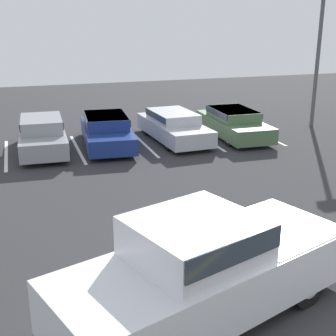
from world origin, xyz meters
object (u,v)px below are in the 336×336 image
Objects in this scene: parked_sedan_c at (173,125)px; parked_sedan_d at (233,122)px; pickup_truck at (207,267)px; parked_sedan_b at (107,130)px; light_post at (319,44)px; parked_sedan_a at (42,134)px.

parked_sedan_c is 1.02× the size of parked_sedan_d.
pickup_truck is at bearing -19.20° from parked_sedan_c.
parked_sedan_d is at bearing 92.41° from parked_sedan_b.
parked_sedan_b is at bearing -177.54° from light_post.
parked_sedan_a is 2.51m from parked_sedan_b.
light_post is at bearing 99.90° from parked_sedan_d.
pickup_truck is at bearing 2.23° from parked_sedan_b.
parked_sedan_a reaches higher than parked_sedan_d.
light_post reaches higher than parked_sedan_b.
light_post is (10.44, 12.12, 2.86)m from pickup_truck.
light_post is (9.93, 0.43, 3.13)m from parked_sedan_b.
parked_sedan_d is 0.77× the size of light_post.
parked_sedan_a is at bearing -83.99° from parked_sedan_b.
light_post is at bearing 90.28° from parked_sedan_c.
pickup_truck is 1.22× the size of parked_sedan_b.
parked_sedan_b is (0.51, 11.69, -0.27)m from pickup_truck.
pickup_truck is at bearing 12.03° from parked_sedan_a.
parked_sedan_d is 5.47m from light_post.
pickup_truck is 0.96× the size of light_post.
parked_sedan_c is at bearing -176.52° from light_post.
parked_sedan_b is 5.51m from parked_sedan_d.
parked_sedan_b is at bearing -90.79° from parked_sedan_d.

